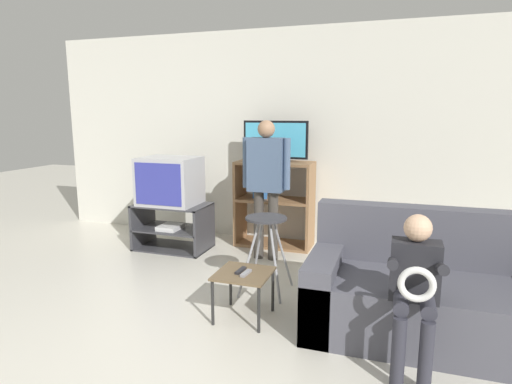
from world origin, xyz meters
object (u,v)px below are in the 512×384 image
remote_control_black (241,270)px  person_seated_child (415,281)px  folding_stool (266,231)px  media_shelf (274,203)px  snack_table (244,278)px  television_main (170,181)px  television_flat (275,142)px  remote_control_white (246,273)px  tv_stand (173,227)px  person_standing_adult (266,177)px  couch (431,295)px

remote_control_black → person_seated_child: 1.32m
folding_stool → person_seated_child: 1.49m
media_shelf → snack_table: media_shelf is taller
television_main → television_flat: bearing=22.8°
television_flat → remote_control_white: bearing=-80.6°
folding_stool → remote_control_black: (-0.04, -0.54, -0.18)m
television_flat → television_main: bearing=-157.2°
folding_stool → remote_control_white: (0.02, -0.58, -0.18)m
television_main → remote_control_black: television_main is taller
tv_stand → snack_table: bearing=-44.7°
person_seated_child → television_flat: bearing=124.5°
remote_control_black → remote_control_white: same height
remote_control_black → remote_control_white: 0.07m
person_standing_adult → person_seated_child: person_standing_adult is taller
folding_stool → couch: 1.43m
television_main → snack_table: bearing=-44.5°
media_shelf → person_seated_child: media_shelf is taller
tv_stand → remote_control_black: (1.38, -1.39, 0.12)m
couch → person_standing_adult: person_standing_adult is taller
couch → television_flat: bearing=134.5°
tv_stand → couch: couch is taller
person_standing_adult → remote_control_black: bearing=-81.0°
media_shelf → person_standing_adult: bearing=-84.5°
snack_table → remote_control_black: size_ratio=2.90×
television_main → folding_stool: size_ratio=0.94×
television_main → media_shelf: 1.27m
remote_control_black → television_main: bearing=140.0°
television_main → folding_stool: 1.70m
remote_control_white → couch: size_ratio=0.08×
remote_control_black → person_standing_adult: bearing=104.0°
tv_stand → couch: 3.03m
television_main → media_shelf: bearing=23.8°
remote_control_white → couch: 1.37m
television_main → media_shelf: (1.13, 0.50, -0.29)m
snack_table → person_seated_child: bearing=-14.6°
remote_control_white → tv_stand: bearing=140.4°
media_shelf → remote_control_white: size_ratio=7.16×
television_main → remote_control_black: size_ratio=4.56×
person_seated_child → tv_stand: bearing=147.0°
television_main → person_seated_child: 3.18m
television_main → media_shelf: television_main is taller
tv_stand → folding_stool: 1.68m
television_flat → media_shelf: bearing=122.8°
tv_stand → remote_control_white: tv_stand is taller
media_shelf → television_flat: bearing=-57.2°
television_main → remote_control_white: size_ratio=4.56×
person_standing_adult → television_flat: bearing=94.3°
tv_stand → remote_control_white: (1.44, -1.43, 0.12)m
remote_control_white → television_main: bearing=140.7°
remote_control_black → person_seated_child: bearing=-9.7°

